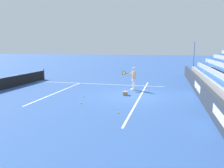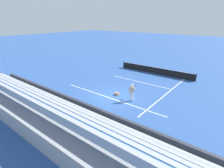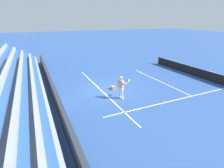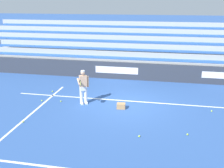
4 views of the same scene
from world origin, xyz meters
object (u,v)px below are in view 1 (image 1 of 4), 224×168
Objects in this scene: tennis_ball_midcourt at (84,96)px; tennis_ball_on_baseline at (136,85)px; tennis_ball_far_right at (108,84)px; tennis_ball_by_box at (118,113)px; tennis_ball_stray_back at (81,103)px; tennis_net at (6,83)px; tennis_ball_near_player at (153,85)px; ball_box_cardboard at (125,93)px; tennis_ball_far_left at (135,87)px; tennis_player at (133,78)px.

tennis_ball_midcourt and tennis_ball_on_baseline have the same top height.
tennis_ball_far_right is 1.00× the size of tennis_ball_on_baseline.
tennis_ball_by_box is 1.00× the size of tennis_ball_midcourt.
tennis_ball_by_box is 1.00× the size of tennis_ball_on_baseline.
tennis_ball_stray_back is 7.41m from tennis_ball_on_baseline.
tennis_ball_on_baseline is (0.30, -2.44, 0.00)m from tennis_ball_far_right.
tennis_ball_on_baseline is at bearing -83.04° from tennis_ball_far_right.
tennis_net reaches higher than tennis_ball_on_baseline.
tennis_ball_by_box and tennis_ball_stray_back have the same top height.
tennis_ball_midcourt is 6.74m from tennis_ball_near_player.
tennis_ball_far_right is 3.89m from tennis_ball_near_player.
ball_box_cardboard is 6.06× the size of tennis_ball_far_left.
ball_box_cardboard is 3.17m from tennis_ball_far_left.
tennis_ball_on_baseline is (5.26, -2.71, 0.00)m from tennis_ball_midcourt.
tennis_ball_far_right and tennis_ball_stray_back have the same top height.
tennis_ball_midcourt is (-4.96, 0.28, 0.00)m from tennis_ball_far_right.
tennis_ball_far_right and tennis_ball_on_baseline have the same top height.
tennis_net reaches higher than tennis_ball_by_box.
tennis_ball_far_right is 1.00× the size of tennis_ball_near_player.
ball_box_cardboard is 6.06× the size of tennis_ball_stray_back.
tennis_ball_midcourt is at bearing 146.63° from tennis_ball_far_left.
tennis_ball_on_baseline is at bearing 91.79° from tennis_ball_near_player.
tennis_ball_far_right is 1.00× the size of tennis_ball_stray_back.
tennis_player reaches higher than tennis_ball_by_box.
tennis_player reaches higher than tennis_net.
tennis_ball_far_left is at bearing -105.23° from tennis_ball_far_right.
tennis_ball_stray_back is 1.00× the size of tennis_ball_on_baseline.
tennis_ball_midcourt is at bearing 113.47° from ball_box_cardboard.
tennis_ball_by_box and tennis_ball_near_player have the same top height.
tennis_ball_far_right is 1.00× the size of tennis_ball_far_left.
tennis_ball_stray_back is 8.00m from tennis_ball_near_player.
tennis_ball_far_left is (1.22, 0.00, -0.86)m from tennis_player.
tennis_ball_far_right is at bearing 95.04° from tennis_ball_near_player.
tennis_ball_on_baseline is at bearing 5.77° from tennis_ball_far_left.
tennis_ball_by_box is 1.00× the size of tennis_ball_near_player.
tennis_ball_far_left is (6.08, -2.31, 0.00)m from tennis_ball_stray_back.
tennis_ball_near_player is 1.44m from tennis_ball_on_baseline.
tennis_ball_stray_back is at bearing 152.83° from tennis_ball_near_player.
tennis_ball_stray_back is 7.88m from tennis_net.
tennis_ball_midcourt is at bearing 152.71° from tennis_ball_on_baseline.
ball_box_cardboard is 4.48m from tennis_ball_far_right.
tennis_ball_far_right is (3.85, 2.30, -0.10)m from ball_box_cardboard.
tennis_player is 2.76m from tennis_ball_near_player.
tennis_ball_near_player is at bearing -27.17° from tennis_ball_stray_back.
tennis_ball_far_right is at bearing 30.84° from ball_box_cardboard.
tennis_ball_stray_back is at bearing 154.55° from tennis_player.
tennis_player is 9.92m from tennis_net.
tennis_net is (-4.02, 7.15, 0.46)m from tennis_ball_far_right.
tennis_net reaches higher than tennis_ball_midcourt.
tennis_player is at bearing -179.91° from tennis_ball_far_left.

